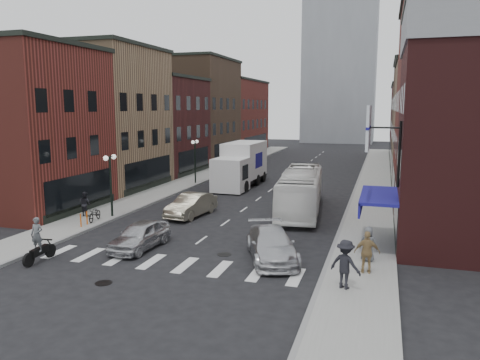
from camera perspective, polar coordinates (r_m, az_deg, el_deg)
name	(u,v)px	position (r m, az deg, el deg)	size (l,w,h in m)	color
ground	(194,245)	(24.69, -5.59, -7.92)	(160.00, 160.00, 0.00)	black
sidewalk_left	(201,177)	(47.74, -4.83, 0.38)	(3.00, 74.00, 0.15)	gray
sidewalk_right	(374,185)	(44.34, 16.01, -0.59)	(3.00, 74.00, 0.15)	gray
curb_left	(214,178)	(47.21, -3.14, 0.21)	(0.20, 74.00, 0.16)	gray
curb_right	(357,185)	(44.40, 14.07, -0.60)	(0.20, 74.00, 0.16)	gray
crosswalk_stripes	(169,263)	(22.09, -8.64, -10.03)	(12.00, 2.20, 0.01)	silver
bldg_left_near	(16,129)	(35.75, -25.62, 5.67)	(10.30, 9.20, 11.30)	maroon
bldg_left_mid_a	(97,118)	(43.20, -17.07, 7.23)	(10.30, 10.20, 12.30)	#927150
bldg_left_mid_b	(151,125)	(51.81, -10.79, 6.57)	(10.30, 10.20, 10.30)	#411717
bldg_left_far_a	(191,111)	(61.71, -6.01, 8.42)	(10.30, 12.20, 13.30)	#4F3827
bldg_left_far_b	(226,116)	(74.81, -1.75, 7.78)	(10.30, 16.20, 11.30)	maroon
bldg_right_mid_a	(474,107)	(36.23, 26.62, 8.01)	(10.30, 10.20, 14.30)	maroon
bldg_right_mid_b	(453,124)	(46.15, 24.49, 6.28)	(10.30, 10.20, 11.30)	#927150
bldg_right_far_a	(440,116)	(57.07, 23.16, 7.22)	(10.30, 12.20, 12.30)	#4F3827
bldg_right_far_b	(428,121)	(71.03, 21.97, 6.68)	(10.30, 16.20, 10.30)	#411717
awning_blue	(376,197)	(24.68, 16.20, -1.96)	(1.80, 5.00, 0.78)	navy
billboard_sign	(370,129)	(22.30, 15.61, 6.02)	(1.52, 3.00, 3.70)	black
distant_tower	(342,17)	(101.77, 12.36, 18.83)	(14.00, 14.00, 50.00)	#9399A0
streetlamp_near	(110,174)	(30.95, -15.51, 0.75)	(0.32, 1.22, 4.11)	black
streetlamp_far	(195,153)	(43.30, -5.50, 3.28)	(0.32, 1.22, 4.11)	black
bike_rack	(84,219)	(29.29, -18.49, -4.54)	(0.08, 0.68, 0.80)	#D8590C
box_truck	(241,165)	(42.05, 0.09, 1.82)	(2.87, 9.04, 3.92)	white
motorcycle_rider	(38,241)	(23.64, -23.41, -6.88)	(0.62, 2.10, 2.13)	black
transit_bus	(301,191)	(32.03, 7.41, -1.33)	(2.48, 10.61, 2.95)	white
sedan_left_near	(140,235)	(24.34, -12.10, -6.61)	(1.65, 4.11, 1.40)	#BCBCC1
sedan_left_far	(191,205)	(30.89, -5.96, -3.07)	(1.58, 4.52, 1.49)	#A69E86
curb_car	(272,245)	(22.22, 3.87, -7.86)	(2.04, 5.01, 1.45)	silver
parked_bicycle	(95,214)	(30.28, -17.27, -3.98)	(0.58, 1.66, 0.87)	black
ped_left_solo	(85,204)	(31.77, -18.35, -2.78)	(0.77, 0.45, 1.59)	black
ped_right_a	(345,264)	(18.80, 12.72, -9.99)	(1.25, 0.62, 1.93)	black
ped_right_b	(367,252)	(20.66, 15.24, -8.50)	(1.07, 0.53, 1.82)	#9A7D4E
ped_right_c	(368,244)	(22.27, 15.35, -7.52)	(0.79, 0.51, 1.61)	#56595E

